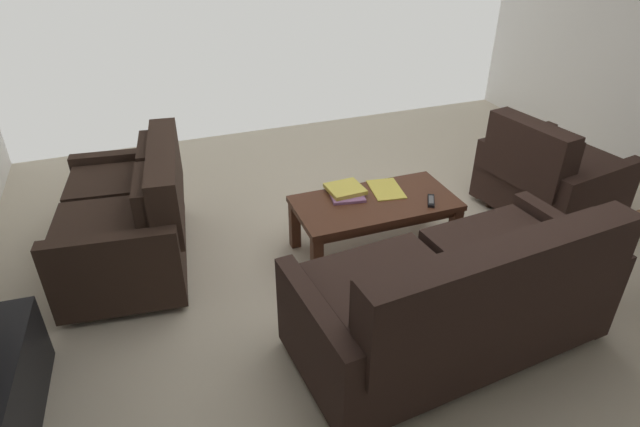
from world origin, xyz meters
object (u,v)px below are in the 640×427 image
Objects in this scene: tv_remote at (431,201)px; loose_magazine at (386,189)px; sofa_main at (458,298)px; armchair_side at (548,175)px; coffee_table at (375,209)px; book_stack at (345,191)px; loveseat_near at (131,217)px.

tv_remote is 0.34m from loose_magazine.
sofa_main is 1.85m from armchair_side.
coffee_table is 3.62× the size of loose_magazine.
coffee_table is at bearing -90.61° from sofa_main.
armchair_side is (-1.51, -1.07, -0.03)m from sofa_main.
sofa_main is 1.19m from loose_magazine.
tv_remote is (-0.51, 0.32, -0.01)m from book_stack.
book_stack is at bearing -83.23° from sofa_main.
loveseat_near is 4.13× the size of book_stack.
armchair_side reaches higher than loose_magazine.
book_stack is (1.66, -0.17, 0.09)m from armchair_side.
sofa_main is 1.06m from coffee_table.
coffee_table is at bearing 0.06° from armchair_side.
tv_remote is at bearing 157.02° from coffee_table.
coffee_table is 1.11× the size of armchair_side.
sofa_main is at bearing 136.77° from loveseat_near.
armchair_side is 1.16m from tv_remote.
tv_remote is at bearing 148.15° from book_stack.
book_stack is (0.15, -1.23, 0.05)m from sofa_main.
armchair_side is 3.11× the size of book_stack.
book_stack is (0.16, -0.17, 0.09)m from coffee_table.
armchair_side is at bearing -172.47° from tv_remote.
tv_remote is at bearing 7.53° from armchair_side.
loveseat_near is at bearing -8.01° from armchair_side.
loveseat_near reaches higher than book_stack.
loveseat_near is at bearing -15.26° from coffee_table.
book_stack is at bearing 169.40° from loveseat_near.
loveseat_near is 1.78m from loose_magazine.
loose_magazine is at bearing 169.64° from loveseat_near.
sofa_main reaches higher than loveseat_near.
sofa_main is 0.98m from tv_remote.
sofa_main reaches higher than armchair_side.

